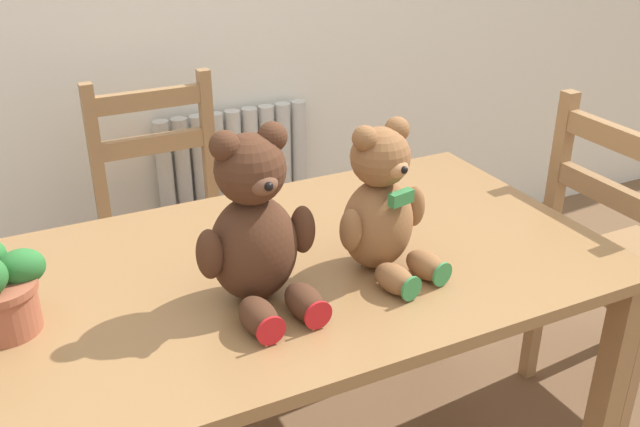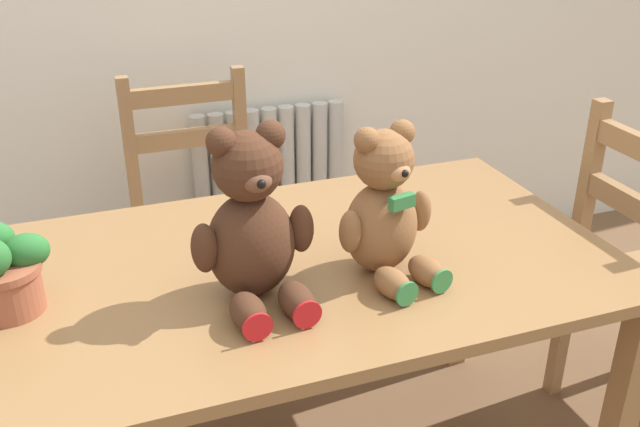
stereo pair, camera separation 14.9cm
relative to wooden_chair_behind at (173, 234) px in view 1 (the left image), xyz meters
The scene contains 6 objects.
radiator 0.48m from the wooden_chair_behind, 43.75° to the left, with size 0.60×0.10×0.73m.
dining_table 0.79m from the wooden_chair_behind, 86.07° to the right, with size 1.52×0.84×0.72m.
wooden_chair_behind is the anchor object (origin of this frame).
wooden_chair_side 1.41m from the wooden_chair_behind, 36.75° to the right, with size 0.44×0.42×0.98m.
teddy_bear_left 0.98m from the wooden_chair_behind, 92.79° to the right, with size 0.26×0.27×0.37m.
teddy_bear_right 1.01m from the wooden_chair_behind, 74.09° to the right, with size 0.24×0.26×0.34m.
Camera 1 is at (-0.54, -0.88, 1.53)m, focal length 40.00 mm.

